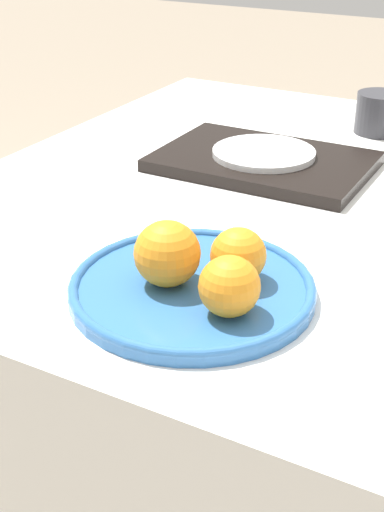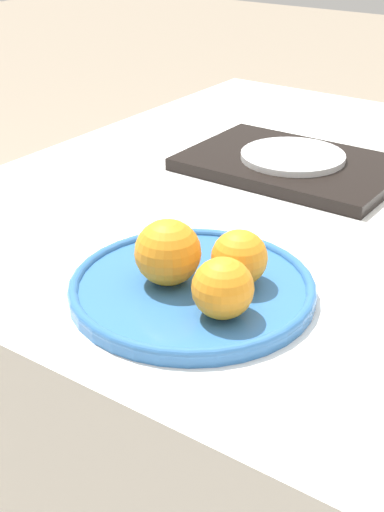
# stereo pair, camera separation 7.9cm
# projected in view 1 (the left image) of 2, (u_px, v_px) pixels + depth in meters

# --- Properties ---
(table) EXTENTS (1.18, 1.08, 0.71)m
(table) POSITION_uv_depth(u_px,v_px,m) (338.00, 396.00, 1.21)
(table) COLOR white
(table) RESTS_ON ground_plane
(fruit_platter) EXTENTS (0.28, 0.28, 0.02)m
(fruit_platter) POSITION_uv_depth(u_px,v_px,m) (192.00, 287.00, 0.80)
(fruit_platter) COLOR #336BAD
(fruit_platter) RESTS_ON table
(orange_0) EXTENTS (0.08, 0.08, 0.08)m
(orange_0) POSITION_uv_depth(u_px,v_px,m) (167.00, 254.00, 0.79)
(orange_0) COLOR orange
(orange_0) RESTS_ON fruit_platter
(orange_1) EXTENTS (0.06, 0.06, 0.06)m
(orange_1) POSITION_uv_depth(u_px,v_px,m) (238.00, 255.00, 0.80)
(orange_1) COLOR orange
(orange_1) RESTS_ON fruit_platter
(orange_2) EXTENTS (0.07, 0.07, 0.07)m
(orange_2) POSITION_uv_depth(u_px,v_px,m) (229.00, 286.00, 0.73)
(orange_2) COLOR orange
(orange_2) RESTS_ON fruit_platter
(serving_tray) EXTENTS (0.34, 0.23, 0.02)m
(serving_tray) POSITION_uv_depth(u_px,v_px,m) (263.00, 162.00, 1.17)
(serving_tray) COLOR black
(serving_tray) RESTS_ON table
(side_plate) EXTENTS (0.17, 0.17, 0.01)m
(side_plate) POSITION_uv_depth(u_px,v_px,m) (264.00, 153.00, 1.16)
(side_plate) COLOR white
(side_plate) RESTS_ON serving_tray
(cup_3) EXTENTS (0.09, 0.09, 0.07)m
(cup_3) POSITION_uv_depth(u_px,v_px,m) (380.00, 113.00, 1.32)
(cup_3) COLOR #333338
(cup_3) RESTS_ON table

